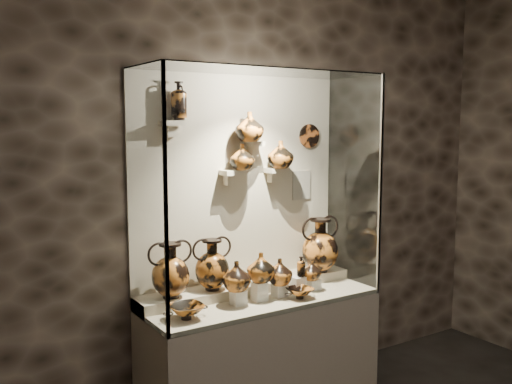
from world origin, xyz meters
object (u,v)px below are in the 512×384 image
amphora_left (171,270)px  ovoid_vase_c (280,154)px  jug_b (261,267)px  jug_e (312,270)px  lekythos_tall (179,98)px  kylix_right (300,292)px  ovoid_vase_b (249,127)px  jug_c (280,272)px  lekythos_small (301,265)px  jug_a (236,276)px  kylix_left (186,310)px  ovoid_vase_a (242,157)px  amphora_right (320,245)px  amphora_mid (212,264)px

amphora_left → ovoid_vase_c: ovoid_vase_c is taller
amphora_left → jug_b: size_ratio=1.81×
jug_e → jug_b: bearing=-162.7°
jug_e → ovoid_vase_c: 0.88m
jug_b → lekythos_tall: size_ratio=0.71×
kylix_right → ovoid_vase_b: 1.21m
jug_c → ovoid_vase_c: ovoid_vase_c is taller
jug_b → ovoid_vase_c: size_ratio=1.00×
lekythos_small → ovoid_vase_c: 0.83m
jug_a → ovoid_vase_b: bearing=54.9°
jug_a → jug_b: jug_b is taller
jug_c → amphora_left: bearing=153.6°
lekythos_tall → ovoid_vase_b: (0.52, -0.04, -0.19)m
lekythos_tall → kylix_left: bearing=-106.2°
jug_a → lekythos_tall: (-0.27, 0.29, 1.18)m
lekythos_tall → ovoid_vase_a: bearing=1.4°
amphora_left → ovoid_vase_c: size_ratio=1.82×
ovoid_vase_a → kylix_left: bearing=-162.4°
jug_a → lekythos_tall: lekythos_tall is taller
amphora_left → kylix_left: size_ratio=1.31×
ovoid_vase_b → lekythos_tall: bearing=160.7°
amphora_right → ovoid_vase_a: bearing=177.7°
lekythos_tall → ovoid_vase_c: (0.80, -0.04, -0.39)m
amphora_left → kylix_right: 0.91m
jug_a → ovoid_vase_b: ovoid_vase_b is taller
amphora_mid → amphora_right: size_ratio=0.85×
jug_b → jug_e: (0.43, -0.02, -0.08)m
ovoid_vase_a → jug_a: bearing=-138.4°
jug_b → amphora_mid: bearing=162.2°
jug_c → kylix_right: bearing=-54.3°
lekythos_tall → jug_b: bearing=-25.3°
jug_e → ovoid_vase_a: (-0.43, 0.27, 0.83)m
lekythos_small → ovoid_vase_c: bearing=74.8°
lekythos_small → kylix_left: 0.95m
amphora_mid → ovoid_vase_c: 0.96m
jug_e → ovoid_vase_c: bearing=131.7°
amphora_right → lekythos_tall: (-1.13, 0.11, 1.10)m
jug_c → lekythos_tall: 1.38m
amphora_right → kylix_left: amphora_right is taller
amphora_left → ovoid_vase_b: ovoid_vase_b is taller
amphora_right → ovoid_vase_c: size_ratio=2.08×
jug_e → ovoid_vase_b: bearing=165.9°
lekythos_tall → jug_a: bearing=-41.7°
jug_a → jug_b: size_ratio=0.99×
kylix_left → ovoid_vase_b: (0.66, 0.31, 1.14)m
lekythos_small → ovoid_vase_a: size_ratio=0.90×
jug_b → jug_c: jug_b is taller
jug_a → amphora_right: bearing=23.1°
jug_b → kylix_left: 0.64m
amphora_mid → ovoid_vase_b: bearing=20.8°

